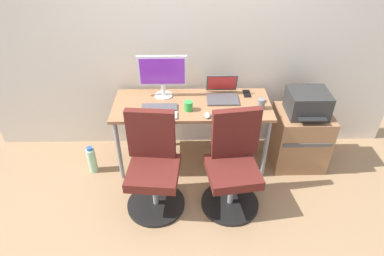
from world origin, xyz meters
TOP-DOWN VIEW (x-y plane):
  - ground_plane at (0.00, 0.00)m, footprint 5.28×5.28m
  - back_wall at (0.00, 0.38)m, footprint 4.40×0.04m
  - desk at (0.00, 0.00)m, footprint 1.54×0.60m
  - office_chair_left at (-0.35, -0.57)m, footprint 0.54×0.54m
  - office_chair_right at (0.36, -0.57)m, footprint 0.54×0.54m
  - side_cabinet at (1.13, -0.02)m, footprint 0.53×0.48m
  - printer at (1.13, -0.02)m, footprint 0.38×0.40m
  - water_bottle_on_floor at (-1.04, -0.14)m, footprint 0.09×0.09m
  - desktop_monitor at (-0.28, 0.16)m, footprint 0.48×0.18m
  - open_laptop at (0.30, 0.12)m, footprint 0.31×0.30m
  - keyboard_by_monitor at (-0.31, -0.22)m, footprint 0.34×0.12m
  - keyboard_by_laptop at (-0.31, -0.07)m, footprint 0.34×0.12m
  - mouse_by_monitor at (0.69, 0.04)m, footprint 0.06×0.10m
  - mouse_by_laptop at (0.14, -0.23)m, footprint 0.06×0.10m
  - coffee_mug at (-0.03, -0.11)m, footprint 0.08×0.08m
  - pen_cup at (0.65, -0.10)m, footprint 0.07×0.07m
  - phone_near_monitor at (0.56, 0.18)m, footprint 0.07×0.14m

SIDE VIEW (x-z plane):
  - ground_plane at x=0.00m, z-range 0.00..0.00m
  - water_bottle_on_floor at x=-1.04m, z-range -0.01..0.30m
  - side_cabinet at x=1.13m, z-range 0.00..0.62m
  - office_chair_left at x=-0.35m, z-range -0.05..0.89m
  - office_chair_right at x=0.36m, z-range -0.05..0.89m
  - desk at x=0.00m, z-range 0.29..1.02m
  - phone_near_monitor at x=0.56m, z-range 0.73..0.74m
  - keyboard_by_monitor at x=-0.31m, z-range 0.73..0.75m
  - keyboard_by_laptop at x=-0.31m, z-range 0.73..0.75m
  - printer at x=1.13m, z-range 0.62..0.86m
  - mouse_by_monitor at x=0.69m, z-range 0.73..0.76m
  - mouse_by_laptop at x=0.14m, z-range 0.73..0.76m
  - coffee_mug at x=-0.03m, z-range 0.73..0.82m
  - pen_cup at x=0.65m, z-range 0.73..0.83m
  - open_laptop at x=0.30m, z-range 0.67..0.89m
  - desktop_monitor at x=-0.28m, z-range 0.76..1.19m
  - back_wall at x=0.00m, z-range 0.00..2.60m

